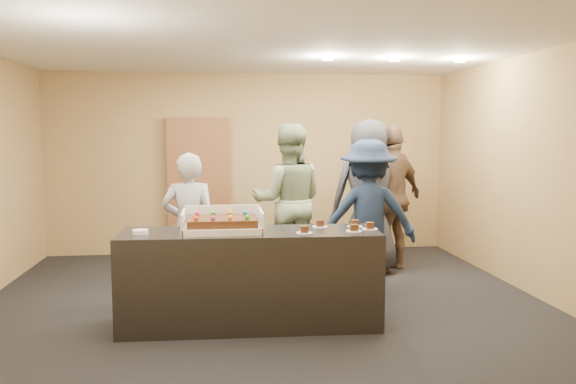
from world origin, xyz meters
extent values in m
plane|color=black|center=(0.00, 0.00, 0.00)|extent=(6.00, 6.00, 0.00)
plane|color=silver|center=(0.00, 0.00, 2.70)|extent=(6.00, 6.00, 0.00)
cube|color=#A88451|center=(0.00, 2.50, 1.35)|extent=(6.00, 0.04, 2.70)
cube|color=#A88451|center=(0.00, -2.50, 1.35)|extent=(6.00, 0.04, 2.70)
cube|color=#A88451|center=(3.00, 0.00, 1.35)|extent=(0.04, 5.00, 2.70)
cube|color=black|center=(-0.19, -0.85, 0.45)|extent=(2.42, 0.78, 0.90)
cube|color=brown|center=(-0.76, 2.41, 1.02)|extent=(0.93, 0.15, 2.04)
cube|color=white|center=(-0.44, -0.85, 0.93)|extent=(0.72, 0.50, 0.06)
cube|color=white|center=(-0.80, -0.85, 1.00)|extent=(0.02, 0.50, 0.20)
cube|color=white|center=(-0.08, -0.85, 1.00)|extent=(0.02, 0.50, 0.20)
cube|color=white|center=(-0.44, -0.60, 1.01)|extent=(0.72, 0.02, 0.22)
cube|color=#3B1A0D|center=(-0.44, -0.85, 0.99)|extent=(0.63, 0.43, 0.07)
sphere|color=#ED1B67|center=(-0.68, -0.70, 1.05)|extent=(0.05, 0.05, 0.05)
sphere|color=#2C9318|center=(-0.53, -0.70, 1.05)|extent=(0.05, 0.05, 0.05)
sphere|color=orange|center=(-0.38, -0.70, 1.05)|extent=(0.05, 0.05, 0.05)
sphere|color=#1A86DD|center=(-0.22, -0.70, 1.05)|extent=(0.05, 0.05, 0.05)
sphere|color=#E04D12|center=(-0.68, -1.00, 1.05)|extent=(0.05, 0.05, 0.05)
sphere|color=#BF288A|center=(-0.53, -1.00, 1.05)|extent=(0.05, 0.05, 0.05)
sphere|color=orange|center=(-0.38, -1.00, 1.05)|extent=(0.05, 0.05, 0.05)
sphere|color=green|center=(-0.22, -1.00, 1.05)|extent=(0.05, 0.05, 0.05)
cylinder|color=white|center=(-1.18, -0.86, 0.92)|extent=(0.14, 0.14, 0.04)
cylinder|color=white|center=(0.30, -1.02, 0.90)|extent=(0.15, 0.15, 0.01)
cube|color=#3B1A0D|center=(0.30, -1.02, 0.94)|extent=(0.07, 0.06, 0.06)
cylinder|color=white|center=(0.50, -0.71, 0.90)|extent=(0.15, 0.15, 0.01)
cube|color=#3B1A0D|center=(0.50, -0.71, 0.94)|extent=(0.07, 0.06, 0.06)
cylinder|color=white|center=(0.77, -0.99, 0.90)|extent=(0.15, 0.15, 0.01)
cube|color=#3B1A0D|center=(0.77, -0.99, 0.94)|extent=(0.07, 0.06, 0.06)
cylinder|color=white|center=(0.84, -0.73, 0.90)|extent=(0.15, 0.15, 0.01)
cube|color=#3B1A0D|center=(0.84, -0.73, 0.94)|extent=(0.07, 0.06, 0.06)
cylinder|color=white|center=(0.95, -0.89, 0.90)|extent=(0.15, 0.15, 0.01)
cube|color=#3B1A0D|center=(0.95, -0.89, 0.94)|extent=(0.07, 0.06, 0.06)
imported|color=#A6A6AB|center=(-0.79, 0.01, 0.80)|extent=(0.60, 0.40, 1.61)
imported|color=gray|center=(0.39, 0.88, 0.96)|extent=(1.00, 0.81, 1.92)
imported|color=#192744|center=(1.22, 0.16, 0.87)|extent=(1.17, 0.73, 1.74)
imported|color=brown|center=(1.80, 1.11, 0.96)|extent=(1.19, 1.04, 1.93)
imported|color=#28292F|center=(1.45, 1.02, 1.00)|extent=(0.99, 0.66, 2.00)
cylinder|color=#FFEAC6|center=(0.80, 0.50, 2.67)|extent=(0.12, 0.12, 0.03)
cylinder|color=#FFEAC6|center=(1.60, 0.50, 2.67)|extent=(0.12, 0.12, 0.03)
cylinder|color=#FFEAC6|center=(2.40, 0.50, 2.67)|extent=(0.12, 0.12, 0.03)
camera|label=1|loc=(-0.48, -6.01, 1.81)|focal=35.00mm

